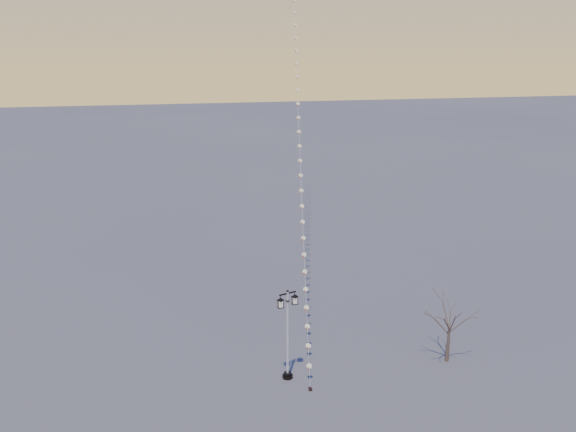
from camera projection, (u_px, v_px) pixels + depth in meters
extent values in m
plane|color=#525253|center=(322.00, 388.00, 31.75)|extent=(300.00, 300.00, 0.00)
cylinder|color=black|center=(288.00, 376.00, 32.73)|extent=(0.58, 0.58, 0.17)
cylinder|color=black|center=(288.00, 374.00, 32.68)|extent=(0.42, 0.42, 0.15)
cylinder|color=silver|center=(288.00, 333.00, 31.96)|extent=(0.14, 0.14, 4.90)
cylinder|color=black|center=(288.00, 301.00, 31.43)|extent=(0.21, 0.21, 0.06)
cube|color=black|center=(288.00, 293.00, 31.31)|extent=(0.96, 0.37, 0.06)
sphere|color=black|center=(288.00, 291.00, 31.27)|extent=(0.15, 0.15, 0.15)
pyramid|color=black|center=(280.00, 298.00, 31.14)|extent=(0.46, 0.46, 0.15)
cube|color=beige|center=(280.00, 303.00, 31.23)|extent=(0.27, 0.27, 0.35)
cube|color=black|center=(280.00, 307.00, 31.29)|extent=(0.31, 0.31, 0.04)
pyramid|color=black|center=(295.00, 294.00, 31.56)|extent=(0.46, 0.46, 0.15)
cube|color=beige|center=(295.00, 300.00, 31.66)|extent=(0.27, 0.27, 0.35)
cube|color=black|center=(295.00, 303.00, 31.71)|extent=(0.31, 0.31, 0.04)
cone|color=brown|center=(448.00, 345.00, 34.17)|extent=(0.25, 0.25, 2.10)
cylinder|color=black|center=(310.00, 389.00, 31.54)|extent=(0.19, 0.19, 0.19)
cylinder|color=black|center=(310.00, 388.00, 31.54)|extent=(0.03, 0.03, 0.24)
cone|color=#E84319|center=(298.00, 71.00, 44.08)|extent=(0.08, 0.08, 0.27)
cylinder|color=white|center=(310.00, 381.00, 31.41)|extent=(0.02, 0.02, 0.76)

